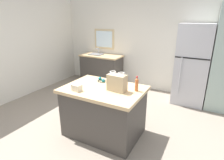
# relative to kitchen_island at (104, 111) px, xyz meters

# --- Properties ---
(ground) EXTENTS (6.47, 6.47, 0.00)m
(ground) POSITION_rel_kitchen_island_xyz_m (-0.08, -0.03, -0.44)
(ground) COLOR gray
(back_wall) EXTENTS (5.39, 0.13, 2.58)m
(back_wall) POSITION_rel_kitchen_island_xyz_m (-0.10, 2.57, 0.85)
(back_wall) COLOR silver
(back_wall) RESTS_ON ground
(kitchen_island) EXTENTS (1.34, 0.95, 0.88)m
(kitchen_island) POSITION_rel_kitchen_island_xyz_m (0.00, 0.00, 0.00)
(kitchen_island) COLOR #423D38
(kitchen_island) RESTS_ON ground
(refrigerator) EXTENTS (0.72, 0.75, 1.87)m
(refrigerator) POSITION_rel_kitchen_island_xyz_m (1.16, 2.13, 0.49)
(refrigerator) COLOR #B7B7BC
(refrigerator) RESTS_ON ground
(sink_counter) EXTENTS (1.25, 0.62, 1.10)m
(sink_counter) POSITION_rel_kitchen_island_xyz_m (-1.40, 2.20, 0.03)
(sink_counter) COLOR #423D38
(sink_counter) RESTS_ON ground
(shopping_bag) EXTENTS (0.31, 0.18, 0.32)m
(shopping_bag) POSITION_rel_kitchen_island_xyz_m (0.25, 0.00, 0.57)
(shopping_bag) COLOR tan
(shopping_bag) RESTS_ON kitchen_island
(small_box) EXTENTS (0.16, 0.13, 0.10)m
(small_box) POSITION_rel_kitchen_island_xyz_m (-0.32, -0.31, 0.49)
(small_box) COLOR beige
(small_box) RESTS_ON kitchen_island
(bottle) EXTENTS (0.05, 0.05, 0.25)m
(bottle) POSITION_rel_kitchen_island_xyz_m (0.53, 0.14, 0.55)
(bottle) COLOR #C66633
(bottle) RESTS_ON kitchen_island
(ear_defenders) EXTENTS (0.21, 0.21, 0.06)m
(ear_defenders) POSITION_rel_kitchen_island_xyz_m (-0.21, 0.28, 0.46)
(ear_defenders) COLOR black
(ear_defenders) RESTS_ON kitchen_island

